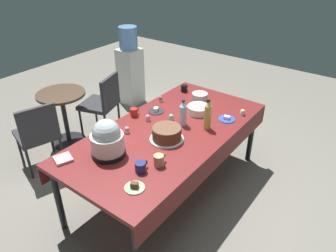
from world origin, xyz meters
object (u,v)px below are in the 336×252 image
(round_cafe_table, at_px, (63,109))
(water_cooler, at_px, (130,68))
(cupcake_mint, at_px, (161,99))
(dessert_plate_sage, at_px, (135,187))
(coffee_mug_tan, at_px, (159,160))
(potluck_table, at_px, (168,136))
(dessert_plate_charcoal, at_px, (156,111))
(maroon_chair_left, at_px, (38,132))
(ceramic_snack_bowl, at_px, (198,109))
(dessert_plate_cobalt, at_px, (227,119))
(coffee_mug_black, at_px, (184,88))
(coffee_mug_red, at_px, (134,112))
(frosted_layer_cake, at_px, (167,134))
(maroon_chair_right, at_px, (103,101))
(soda_bottle_water, at_px, (183,114))
(cupcake_cocoa, at_px, (127,130))
(cupcake_berry, at_px, (243,112))
(slow_cooker, at_px, (107,140))
(glass_salad_bowl, at_px, (200,97))
(cupcake_lemon, at_px, (171,117))
(cupcake_rose, at_px, (148,118))
(soda_bottle_ginger_ale, at_px, (208,115))
(coffee_mug_navy, at_px, (141,167))

(round_cafe_table, height_order, water_cooler, water_cooler)
(cupcake_mint, bearing_deg, round_cafe_table, 113.43)
(dessert_plate_sage, height_order, coffee_mug_tan, coffee_mug_tan)
(potluck_table, bearing_deg, dessert_plate_charcoal, 55.20)
(coffee_mug_tan, distance_m, maroon_chair_left, 1.71)
(ceramic_snack_bowl, xyz_separation_m, dessert_plate_cobalt, (0.05, -0.31, -0.03))
(coffee_mug_black, bearing_deg, maroon_chair_left, 144.58)
(coffee_mug_tan, relative_size, coffee_mug_red, 1.11)
(frosted_layer_cake, bearing_deg, maroon_chair_left, 106.18)
(water_cooler, bearing_deg, maroon_chair_right, -158.67)
(soda_bottle_water, height_order, coffee_mug_red, soda_bottle_water)
(cupcake_cocoa, distance_m, round_cafe_table, 1.39)
(ceramic_snack_bowl, xyz_separation_m, dessert_plate_sage, (-1.31, -0.26, -0.03))
(cupcake_berry, xyz_separation_m, maroon_chair_right, (-0.31, 1.85, -0.29))
(cupcake_mint, relative_size, water_cooler, 0.05)
(dessert_plate_cobalt, height_order, cupcake_cocoa, cupcake_cocoa)
(slow_cooker, xyz_separation_m, maroon_chair_right, (1.05, 1.24, -0.41))
(potluck_table, relative_size, coffee_mug_tan, 17.18)
(glass_salad_bowl, xyz_separation_m, dessert_plate_sage, (-1.58, -0.41, -0.03))
(potluck_table, distance_m, maroon_chair_left, 1.53)
(slow_cooker, relative_size, water_cooler, 0.27)
(cupcake_cocoa, bearing_deg, maroon_chair_left, 104.95)
(dessert_plate_cobalt, height_order, cupcake_lemon, cupcake_lemon)
(frosted_layer_cake, height_order, cupcake_rose, frosted_layer_cake)
(cupcake_mint, distance_m, cupcake_rose, 0.46)
(round_cafe_table, distance_m, water_cooler, 1.42)
(potluck_table, xyz_separation_m, coffee_mug_tan, (-0.49, -0.27, 0.11))
(cupcake_rose, bearing_deg, coffee_mug_black, 7.76)
(cupcake_mint, height_order, soda_bottle_water, soda_bottle_water)
(cupcake_berry, xyz_separation_m, coffee_mug_red, (-0.70, 0.91, 0.01))
(dessert_plate_sage, height_order, cupcake_cocoa, cupcake_cocoa)
(glass_salad_bowl, distance_m, soda_bottle_ginger_ale, 0.65)
(cupcake_mint, bearing_deg, water_cooler, 55.79)
(ceramic_snack_bowl, distance_m, round_cafe_table, 1.78)
(ceramic_snack_bowl, bearing_deg, coffee_mug_black, 50.10)
(frosted_layer_cake, height_order, coffee_mug_tan, frosted_layer_cake)
(coffee_mug_tan, distance_m, coffee_mug_red, 0.90)
(dessert_plate_cobalt, height_order, maroon_chair_right, maroon_chair_right)
(glass_salad_bowl, relative_size, dessert_plate_charcoal, 1.04)
(cupcake_rose, distance_m, coffee_mug_tan, 0.76)
(maroon_chair_left, distance_m, round_cafe_table, 0.57)
(dessert_plate_cobalt, relative_size, coffee_mug_tan, 1.36)
(slow_cooker, bearing_deg, cupcake_berry, -24.38)
(cupcake_lemon, relative_size, cupcake_rose, 1.00)
(water_cooler, bearing_deg, dessert_plate_charcoal, -128.08)
(coffee_mug_navy, distance_m, water_cooler, 2.82)
(slow_cooker, distance_m, cupcake_cocoa, 0.40)
(cupcake_rose, relative_size, cupcake_cocoa, 1.00)
(coffee_mug_black, relative_size, round_cafe_table, 0.16)
(coffee_mug_red, distance_m, maroon_chair_right, 1.07)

